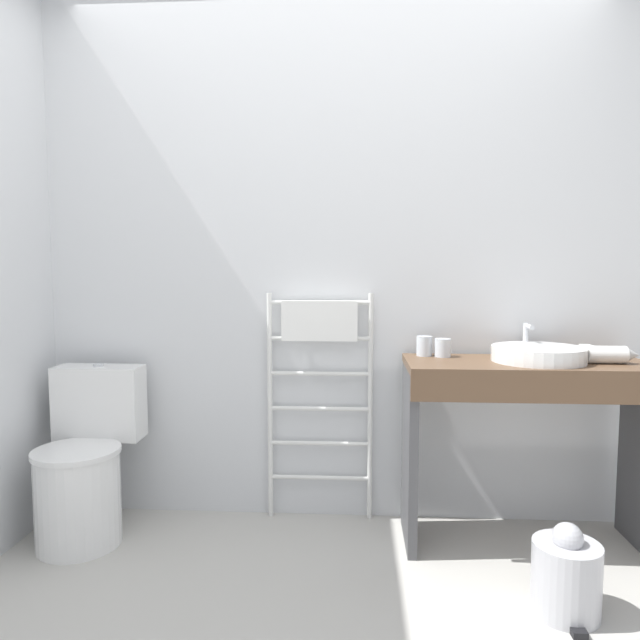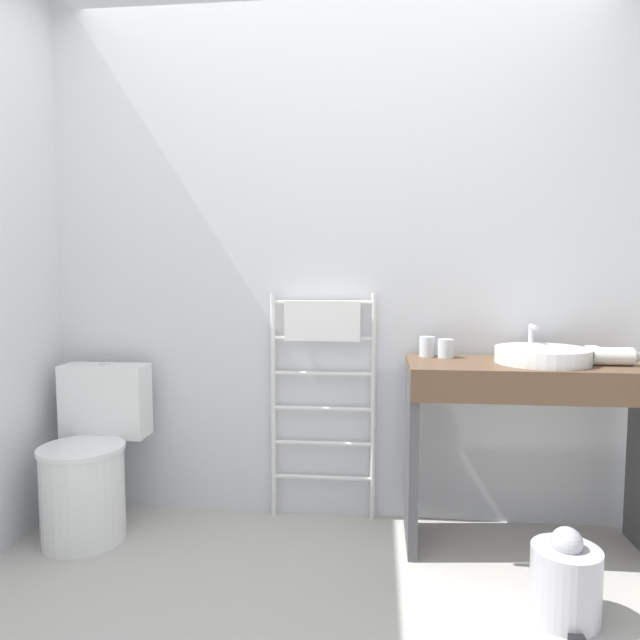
{
  "view_description": "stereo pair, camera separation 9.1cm",
  "coord_description": "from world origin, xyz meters",
  "px_view_note": "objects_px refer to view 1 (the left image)",
  "views": [
    {
      "loc": [
        0.11,
        -1.56,
        1.23
      ],
      "look_at": [
        -0.04,
        0.8,
        1.02
      ],
      "focal_mm": 32.0,
      "sensor_mm": 36.0,
      "label": 1
    },
    {
      "loc": [
        0.2,
        -1.55,
        1.23
      ],
      "look_at": [
        -0.04,
        0.8,
        1.02
      ],
      "focal_mm": 32.0,
      "sensor_mm": 36.0,
      "label": 2
    }
  ],
  "objects_px": {
    "towel_radiator": "(320,360)",
    "trash_bin": "(566,576)",
    "sink_basin": "(538,354)",
    "cup_near_edge": "(443,348)",
    "hair_dryer": "(607,354)",
    "toilet": "(85,468)",
    "cup_near_wall": "(424,346)"
  },
  "relations": [
    {
      "from": "towel_radiator",
      "to": "trash_bin",
      "type": "bearing_deg",
      "value": -38.31
    },
    {
      "from": "towel_radiator",
      "to": "trash_bin",
      "type": "xyz_separation_m",
      "value": [
        0.93,
        -0.73,
        -0.65
      ]
    },
    {
      "from": "sink_basin",
      "to": "trash_bin",
      "type": "relative_size",
      "value": 1.19
    },
    {
      "from": "sink_basin",
      "to": "cup_near_edge",
      "type": "bearing_deg",
      "value": 163.59
    },
    {
      "from": "sink_basin",
      "to": "hair_dryer",
      "type": "bearing_deg",
      "value": -3.81
    },
    {
      "from": "cup_near_edge",
      "to": "hair_dryer",
      "type": "xyz_separation_m",
      "value": [
        0.68,
        -0.14,
        -0.0
      ]
    },
    {
      "from": "toilet",
      "to": "towel_radiator",
      "type": "bearing_deg",
      "value": 14.43
    },
    {
      "from": "towel_radiator",
      "to": "cup_near_wall",
      "type": "height_order",
      "value": "towel_radiator"
    },
    {
      "from": "cup_near_edge",
      "to": "trash_bin",
      "type": "xyz_separation_m",
      "value": [
        0.35,
        -0.65,
        -0.73
      ]
    },
    {
      "from": "cup_near_edge",
      "to": "hair_dryer",
      "type": "relative_size",
      "value": 0.38
    },
    {
      "from": "toilet",
      "to": "hair_dryer",
      "type": "height_order",
      "value": "hair_dryer"
    },
    {
      "from": "sink_basin",
      "to": "cup_near_wall",
      "type": "height_order",
      "value": "cup_near_wall"
    },
    {
      "from": "sink_basin",
      "to": "trash_bin",
      "type": "xyz_separation_m",
      "value": [
        -0.04,
        -0.53,
        -0.72
      ]
    },
    {
      "from": "cup_near_wall",
      "to": "toilet",
      "type": "bearing_deg",
      "value": -172.25
    },
    {
      "from": "cup_near_wall",
      "to": "cup_near_edge",
      "type": "distance_m",
      "value": 0.09
    },
    {
      "from": "cup_near_wall",
      "to": "trash_bin",
      "type": "height_order",
      "value": "cup_near_wall"
    },
    {
      "from": "cup_near_wall",
      "to": "hair_dryer",
      "type": "height_order",
      "value": "cup_near_wall"
    },
    {
      "from": "toilet",
      "to": "hair_dryer",
      "type": "relative_size",
      "value": 3.5
    },
    {
      "from": "toilet",
      "to": "cup_near_edge",
      "type": "bearing_deg",
      "value": 6.47
    },
    {
      "from": "trash_bin",
      "to": "towel_radiator",
      "type": "bearing_deg",
      "value": 141.69
    },
    {
      "from": "towel_radiator",
      "to": "sink_basin",
      "type": "distance_m",
      "value": 1.0
    },
    {
      "from": "sink_basin",
      "to": "cup_near_edge",
      "type": "relative_size",
      "value": 4.72
    },
    {
      "from": "cup_near_wall",
      "to": "trash_bin",
      "type": "relative_size",
      "value": 0.28
    },
    {
      "from": "cup_near_wall",
      "to": "cup_near_edge",
      "type": "xyz_separation_m",
      "value": [
        0.08,
        -0.03,
        -0.0
      ]
    },
    {
      "from": "sink_basin",
      "to": "hair_dryer",
      "type": "xyz_separation_m",
      "value": [
        0.28,
        -0.02,
        0.0
      ]
    },
    {
      "from": "toilet",
      "to": "trash_bin",
      "type": "bearing_deg",
      "value": -13.06
    },
    {
      "from": "toilet",
      "to": "cup_near_wall",
      "type": "bearing_deg",
      "value": 7.75
    },
    {
      "from": "cup_near_edge",
      "to": "toilet",
      "type": "bearing_deg",
      "value": -173.53
    },
    {
      "from": "hair_dryer",
      "to": "cup_near_wall",
      "type": "bearing_deg",
      "value": 168.06
    },
    {
      "from": "toilet",
      "to": "trash_bin",
      "type": "height_order",
      "value": "toilet"
    },
    {
      "from": "trash_bin",
      "to": "cup_near_wall",
      "type": "bearing_deg",
      "value": 122.84
    },
    {
      "from": "toilet",
      "to": "cup_near_edge",
      "type": "xyz_separation_m",
      "value": [
        1.64,
        0.19,
        0.54
      ]
    }
  ]
}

